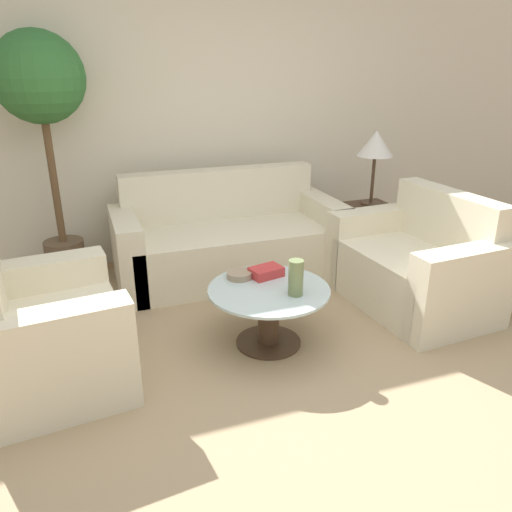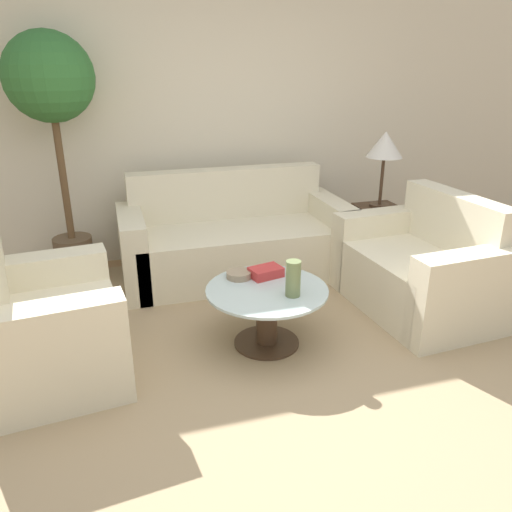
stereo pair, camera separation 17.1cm
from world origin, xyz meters
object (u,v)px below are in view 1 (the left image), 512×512
(armchair, at_px, (42,338))
(bowl, at_px, (240,275))
(loveseat, at_px, (418,268))
(potted_plant, at_px, (42,101))
(book_stack, at_px, (266,272))
(vase, at_px, (296,278))
(table_lamp, at_px, (376,146))
(sofa_main, at_px, (227,241))
(coffee_table, at_px, (269,308))

(armchair, height_order, bowl, armchair)
(loveseat, xyz_separation_m, potted_plant, (-2.60, 1.36, 1.22))
(book_stack, bearing_deg, vase, -91.09)
(table_lamp, height_order, potted_plant, potted_plant)
(sofa_main, height_order, loveseat, sofa_main)
(coffee_table, relative_size, potted_plant, 0.40)
(book_stack, bearing_deg, sofa_main, 74.22)
(sofa_main, relative_size, bowl, 11.38)
(sofa_main, relative_size, vase, 8.36)
(vase, bearing_deg, sofa_main, 91.14)
(armchair, bearing_deg, potted_plant, -11.05)
(vase, bearing_deg, coffee_table, 131.00)
(potted_plant, bearing_deg, book_stack, -45.70)
(loveseat, height_order, potted_plant, potted_plant)
(armchair, bearing_deg, vase, -103.22)
(sofa_main, distance_m, loveseat, 1.64)
(sofa_main, height_order, potted_plant, potted_plant)
(sofa_main, height_order, book_stack, sofa_main)
(coffee_table, xyz_separation_m, vase, (0.12, -0.14, 0.26))
(loveseat, bearing_deg, sofa_main, -135.34)
(table_lamp, bearing_deg, coffee_table, -142.45)
(sofa_main, distance_m, coffee_table, 1.28)
(sofa_main, height_order, table_lamp, table_lamp)
(potted_plant, bearing_deg, vase, -50.40)
(coffee_table, bearing_deg, potted_plant, 129.47)
(loveseat, height_order, book_stack, loveseat)
(coffee_table, height_order, vase, vase)
(sofa_main, xyz_separation_m, armchair, (-1.49, -1.24, 0.00))
(potted_plant, bearing_deg, sofa_main, -11.22)
(potted_plant, bearing_deg, table_lamp, -9.23)
(book_stack, bearing_deg, table_lamp, 20.06)
(bowl, bearing_deg, book_stack, -10.63)
(table_lamp, xyz_separation_m, vase, (-1.32, -1.25, -0.56))
(armchair, distance_m, potted_plant, 1.94)
(armchair, relative_size, bowl, 6.08)
(table_lamp, height_order, vase, table_lamp)
(coffee_table, relative_size, table_lamp, 1.19)
(bowl, bearing_deg, table_lamp, 29.40)
(coffee_table, height_order, potted_plant, potted_plant)
(table_lamp, relative_size, potted_plant, 0.33)
(coffee_table, height_order, bowl, bowl)
(vase, relative_size, bowl, 1.36)
(armchair, bearing_deg, loveseat, -93.25)
(potted_plant, distance_m, book_stack, 2.18)
(coffee_table, height_order, table_lamp, table_lamp)
(armchair, relative_size, vase, 4.47)
(armchair, relative_size, table_lamp, 1.55)
(sofa_main, bearing_deg, vase, -88.86)
(sofa_main, bearing_deg, book_stack, -92.34)
(table_lamp, xyz_separation_m, bowl, (-1.57, -0.88, -0.66))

